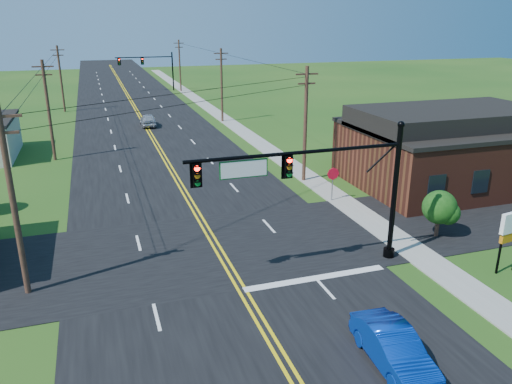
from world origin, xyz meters
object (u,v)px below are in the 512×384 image
object	(u,v)px
signal_mast_far	(148,66)
blue_car	(394,349)
signal_mast_main	(317,182)
stop_sign	(333,177)

from	to	relation	value
signal_mast_far	blue_car	world-z (taller)	signal_mast_far
signal_mast_main	stop_sign	size ratio (longest dim) A/B	4.54
signal_mast_main	stop_sign	distance (m)	10.92
blue_car	stop_sign	world-z (taller)	stop_sign
signal_mast_main	signal_mast_far	distance (m)	72.00
blue_car	stop_sign	bearing A→B (deg)	74.10
signal_mast_far	signal_mast_main	bearing A→B (deg)	-90.08
signal_mast_main	blue_car	distance (m)	8.90
signal_mast_main	blue_car	xyz separation A→B (m)	(-0.40, -7.94, -4.02)
signal_mast_far	stop_sign	distance (m)	63.31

